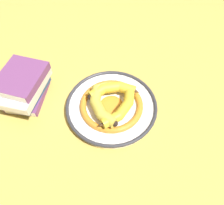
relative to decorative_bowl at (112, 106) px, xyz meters
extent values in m
plane|color=gold|center=(-0.03, -0.02, -0.02)|extent=(2.80, 2.80, 0.00)
cylinder|color=white|center=(0.00, 0.00, -0.01)|extent=(0.33, 0.33, 0.02)
torus|color=orange|center=(0.00, 0.00, 0.01)|extent=(0.24, 0.24, 0.02)
cylinder|color=orange|center=(0.00, 0.00, 0.00)|extent=(0.09, 0.09, 0.00)
torus|color=#333338|center=(0.00, 0.00, 0.01)|extent=(0.34, 0.34, 0.01)
cylinder|color=gold|center=(0.08, -0.01, 0.04)|extent=(0.06, 0.07, 0.04)
cylinder|color=gold|center=(0.04, 0.04, 0.04)|extent=(0.07, 0.07, 0.04)
cylinder|color=gold|center=(-0.02, 0.07, 0.04)|extent=(0.07, 0.05, 0.04)
sphere|color=gold|center=(0.07, 0.02, 0.04)|extent=(0.04, 0.04, 0.04)
sphere|color=gold|center=(0.01, 0.06, 0.04)|extent=(0.04, 0.04, 0.04)
cone|color=#472D19|center=(0.10, -0.04, 0.04)|extent=(0.04, 0.04, 0.03)
sphere|color=black|center=(-0.05, 0.07, 0.04)|extent=(0.02, 0.02, 0.02)
cylinder|color=yellow|center=(-0.05, 0.06, 0.04)|extent=(0.06, 0.07, 0.04)
cylinder|color=yellow|center=(-0.06, 0.00, 0.04)|extent=(0.05, 0.06, 0.04)
cylinder|color=yellow|center=(-0.04, -0.05, 0.04)|extent=(0.07, 0.07, 0.04)
sphere|color=yellow|center=(-0.06, 0.03, 0.04)|extent=(0.04, 0.04, 0.04)
sphere|color=yellow|center=(-0.05, -0.03, 0.04)|extent=(0.04, 0.04, 0.04)
cone|color=#472D19|center=(-0.04, 0.09, 0.04)|extent=(0.04, 0.04, 0.03)
sphere|color=black|center=(-0.02, -0.08, 0.04)|extent=(0.02, 0.02, 0.02)
cylinder|color=gold|center=(-0.03, -0.05, 0.04)|extent=(0.06, 0.05, 0.04)
cylinder|color=gold|center=(0.03, -0.05, 0.04)|extent=(0.07, 0.06, 0.04)
cylinder|color=gold|center=(0.08, -0.02, 0.04)|extent=(0.07, 0.07, 0.04)
sphere|color=gold|center=(0.00, -0.06, 0.04)|extent=(0.04, 0.04, 0.04)
sphere|color=gold|center=(0.06, -0.04, 0.04)|extent=(0.04, 0.04, 0.04)
cone|color=#472D19|center=(-0.06, -0.05, 0.04)|extent=(0.04, 0.03, 0.03)
sphere|color=black|center=(0.10, 0.01, 0.04)|extent=(0.02, 0.02, 0.02)
cube|color=#753D70|center=(-0.07, -0.32, -0.01)|extent=(0.19, 0.15, 0.03)
cube|color=white|center=(-0.07, -0.33, -0.01)|extent=(0.18, 0.14, 0.02)
cube|color=#2D4C84|center=(-0.07, -0.32, 0.03)|extent=(0.21, 0.17, 0.04)
cube|color=white|center=(-0.07, -0.32, 0.03)|extent=(0.20, 0.16, 0.03)
cube|color=silver|center=(-0.06, -0.31, 0.07)|extent=(0.23, 0.18, 0.03)
cube|color=white|center=(-0.05, -0.31, 0.07)|extent=(0.22, 0.17, 0.03)
cube|color=#753D70|center=(-0.07, -0.32, 0.10)|extent=(0.21, 0.19, 0.03)
cube|color=white|center=(-0.07, -0.32, 0.10)|extent=(0.20, 0.18, 0.02)
camera|label=1|loc=(0.46, -0.03, 0.68)|focal=35.00mm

